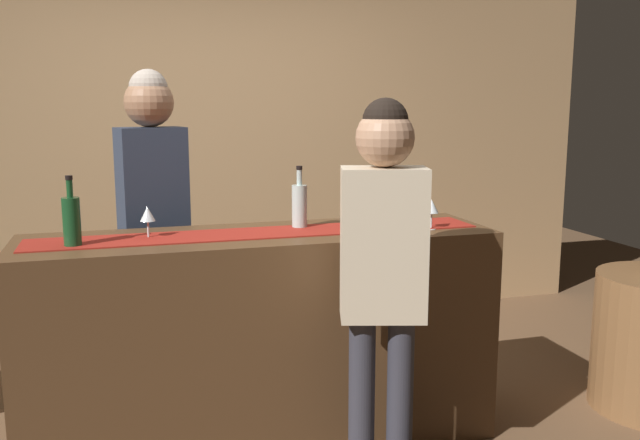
# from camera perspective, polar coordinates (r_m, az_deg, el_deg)

# --- Properties ---
(ground_plane) EXTENTS (10.00, 10.00, 0.00)m
(ground_plane) POSITION_cam_1_polar(r_m,az_deg,el_deg) (3.52, -4.73, -17.97)
(ground_plane) COLOR brown
(back_wall) EXTENTS (6.00, 0.12, 2.90)m
(back_wall) POSITION_cam_1_polar(r_m,az_deg,el_deg) (5.00, -9.46, 7.52)
(back_wall) COLOR tan
(back_wall) RESTS_ON ground
(bar_counter) EXTENTS (2.20, 0.60, 1.04)m
(bar_counter) POSITION_cam_1_polar(r_m,az_deg,el_deg) (3.31, -4.86, -10.00)
(bar_counter) COLOR #543821
(bar_counter) RESTS_ON ground
(counter_runner_cloth) EXTENTS (2.09, 0.28, 0.01)m
(counter_runner_cloth) POSITION_cam_1_polar(r_m,az_deg,el_deg) (3.17, -5.00, -1.09)
(counter_runner_cloth) COLOR maroon
(counter_runner_cloth) RESTS_ON bar_counter
(wine_bottle_clear) EXTENTS (0.07, 0.07, 0.30)m
(wine_bottle_clear) POSITION_cam_1_polar(r_m,az_deg,el_deg) (3.29, -1.74, 1.28)
(wine_bottle_clear) COLOR #B2C6C1
(wine_bottle_clear) RESTS_ON bar_counter
(wine_bottle_green) EXTENTS (0.07, 0.07, 0.30)m
(wine_bottle_green) POSITION_cam_1_polar(r_m,az_deg,el_deg) (3.05, -20.15, -0.02)
(wine_bottle_green) COLOR #194723
(wine_bottle_green) RESTS_ON bar_counter
(wine_glass_near_customer) EXTENTS (0.07, 0.07, 0.14)m
(wine_glass_near_customer) POSITION_cam_1_polar(r_m,az_deg,el_deg) (3.29, 2.68, 1.14)
(wine_glass_near_customer) COLOR silver
(wine_glass_near_customer) RESTS_ON bar_counter
(wine_glass_mid_counter) EXTENTS (0.07, 0.07, 0.14)m
(wine_glass_mid_counter) POSITION_cam_1_polar(r_m,az_deg,el_deg) (3.30, 9.35, 1.06)
(wine_glass_mid_counter) COLOR silver
(wine_glass_mid_counter) RESTS_ON bar_counter
(wine_glass_far_end) EXTENTS (0.07, 0.07, 0.14)m
(wine_glass_far_end) POSITION_cam_1_polar(r_m,az_deg,el_deg) (3.13, -14.28, 0.40)
(wine_glass_far_end) COLOR silver
(wine_glass_far_end) RESTS_ON bar_counter
(bartender) EXTENTS (0.38, 0.27, 1.81)m
(bartender) POSITION_cam_1_polar(r_m,az_deg,el_deg) (3.67, -13.85, 1.68)
(bartender) COLOR #26262B
(bartender) RESTS_ON ground
(customer_sipping) EXTENTS (0.38, 0.29, 1.66)m
(customer_sipping) POSITION_cam_1_polar(r_m,az_deg,el_deg) (2.74, 5.32, -3.26)
(customer_sipping) COLOR #33333D
(customer_sipping) RESTS_ON ground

